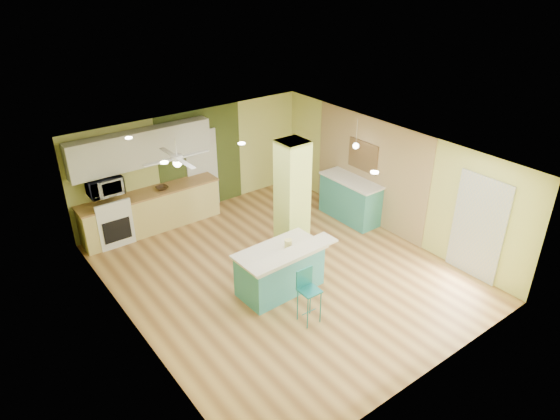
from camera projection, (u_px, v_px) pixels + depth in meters
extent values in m
cube|color=brown|center=(281.00, 272.00, 10.05)|extent=(6.00, 7.00, 0.01)
cube|color=white|center=(282.00, 155.00, 8.89)|extent=(6.00, 7.00, 0.01)
cube|color=#D1D672|center=(193.00, 162.00, 11.96)|extent=(6.00, 0.01, 2.50)
cube|color=#D1D672|center=(432.00, 312.00, 6.99)|extent=(6.00, 0.01, 2.50)
cube|color=#D1D672|center=(130.00, 272.00, 7.87)|extent=(0.01, 7.00, 2.50)
cube|color=#D1D672|center=(389.00, 179.00, 11.08)|extent=(0.01, 7.00, 2.50)
cube|color=#9C7E59|center=(369.00, 170.00, 11.49)|extent=(0.02, 3.40, 2.50)
cube|color=#425020|center=(201.00, 160.00, 12.05)|extent=(2.20, 0.02, 2.50)
cube|color=silver|center=(202.00, 170.00, 12.15)|extent=(0.82, 0.05, 2.00)
cube|color=silver|center=(478.00, 228.00, 9.52)|extent=(0.04, 1.08, 2.10)
cube|color=#CDDF67|center=(292.00, 199.00, 10.17)|extent=(0.55, 0.55, 2.50)
cube|color=#E1CC76|center=(152.00, 211.00, 11.42)|extent=(3.20, 0.60, 0.90)
cube|color=#9D6B36|center=(150.00, 193.00, 11.20)|extent=(3.25, 0.63, 0.04)
cube|color=white|center=(111.00, 223.00, 10.91)|extent=(0.76, 0.64, 0.90)
cube|color=black|center=(117.00, 231.00, 10.69)|extent=(0.59, 0.02, 0.50)
cube|color=white|center=(113.00, 206.00, 10.45)|extent=(0.76, 0.06, 0.18)
cube|color=silver|center=(142.00, 148.00, 10.81)|extent=(3.20, 0.34, 0.80)
imported|color=white|center=(105.00, 186.00, 10.49)|extent=(0.70, 0.48, 0.39)
cylinder|color=silver|center=(176.00, 148.00, 9.82)|extent=(0.03, 0.03, 0.40)
cylinder|color=silver|center=(177.00, 157.00, 9.91)|extent=(0.24, 0.24, 0.10)
sphere|color=white|center=(177.00, 163.00, 9.97)|extent=(0.18, 0.18, 0.18)
cylinder|color=silver|center=(357.00, 133.00, 10.98)|extent=(0.01, 0.01, 0.62)
sphere|color=white|center=(356.00, 146.00, 11.13)|extent=(0.14, 0.14, 0.14)
cube|color=brown|center=(363.00, 156.00, 11.48)|extent=(0.03, 0.90, 0.70)
cube|color=teal|center=(280.00, 271.00, 9.35)|extent=(1.58, 0.83, 0.83)
cube|color=beige|center=(280.00, 251.00, 9.15)|extent=(1.68, 0.93, 0.05)
cube|color=teal|center=(293.00, 256.00, 8.86)|extent=(1.76, 0.19, 0.12)
cube|color=beige|center=(293.00, 253.00, 8.83)|extent=(1.89, 0.45, 0.04)
cylinder|color=#1C797F|center=(308.00, 314.00, 8.40)|extent=(0.02, 0.02, 0.63)
cylinder|color=#1C797F|center=(321.00, 307.00, 8.55)|extent=(0.02, 0.02, 0.63)
cylinder|color=#1C797F|center=(298.00, 305.00, 8.60)|extent=(0.02, 0.02, 0.63)
cylinder|color=#1C797F|center=(310.00, 299.00, 8.75)|extent=(0.02, 0.02, 0.63)
cube|color=#1C797F|center=(309.00, 291.00, 8.42)|extent=(0.34, 0.34, 0.03)
cube|color=#1C797F|center=(304.00, 277.00, 8.44)|extent=(0.33, 0.03, 0.35)
cube|color=teal|center=(350.00, 200.00, 11.86)|extent=(0.63, 1.52, 0.98)
cube|color=white|center=(352.00, 180.00, 11.63)|extent=(0.67, 1.58, 0.04)
imported|color=#362516|center=(162.00, 188.00, 11.29)|extent=(0.29, 0.29, 0.07)
cylinder|color=yellow|center=(288.00, 244.00, 9.17)|extent=(0.14, 0.14, 0.18)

